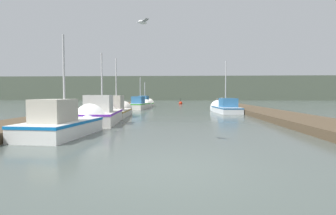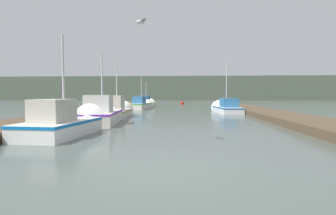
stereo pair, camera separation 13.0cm
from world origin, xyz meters
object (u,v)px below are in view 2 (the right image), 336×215
at_px(fishing_boat_4, 142,105).
at_px(mooring_piling_0, 102,108).
at_px(fishing_boat_5, 146,104).
at_px(channel_buoy, 182,103).
at_px(fishing_boat_3, 225,108).
at_px(fishing_boat_0, 67,123).
at_px(mooring_piling_2, 223,102).
at_px(fishing_boat_1, 104,114).
at_px(fishing_boat_2, 118,110).
at_px(seagull_lead, 140,22).
at_px(mooring_piling_1, 219,102).

xyz_separation_m(fishing_boat_4, mooring_piling_0, (-1.17, -10.30, 0.13)).
relative_size(fishing_boat_5, channel_buoy, 4.23).
height_order(fishing_boat_3, mooring_piling_0, fishing_boat_3).
distance_m(fishing_boat_0, fishing_boat_5, 22.76).
bearing_deg(mooring_piling_2, fishing_boat_0, -112.29).
distance_m(fishing_boat_4, channel_buoy, 14.09).
distance_m(fishing_boat_1, mooring_piling_0, 3.64).
height_order(fishing_boat_2, mooring_piling_0, fishing_boat_2).
relative_size(channel_buoy, seagull_lead, 2.14).
bearing_deg(mooring_piling_1, fishing_boat_3, -94.99).
bearing_deg(mooring_piling_2, fishing_boat_5, -175.79).
relative_size(mooring_piling_0, mooring_piling_2, 1.00).
bearing_deg(channel_buoy, fishing_boat_1, -99.08).
xyz_separation_m(fishing_boat_3, mooring_piling_2, (1.34, 10.47, 0.19)).
bearing_deg(fishing_boat_4, mooring_piling_0, -90.73).
height_order(fishing_boat_1, fishing_boat_2, fishing_boat_2).
height_order(mooring_piling_2, channel_buoy, mooring_piling_2).
xyz_separation_m(fishing_boat_5, mooring_piling_1, (9.44, 2.84, 0.07)).
relative_size(fishing_boat_3, fishing_boat_5, 1.17).
height_order(mooring_piling_0, channel_buoy, mooring_piling_0).
height_order(fishing_boat_3, seagull_lead, fishing_boat_3).
bearing_deg(fishing_boat_0, channel_buoy, 87.14).
bearing_deg(fishing_boat_5, fishing_boat_2, -85.46).
relative_size(fishing_boat_2, mooring_piling_1, 5.67).
xyz_separation_m(fishing_boat_5, seagull_lead, (3.39, -24.97, 3.33)).
bearing_deg(mooring_piling_0, seagull_lead, -66.64).
xyz_separation_m(fishing_boat_4, mooring_piling_2, (9.55, 5.13, 0.13)).
relative_size(fishing_boat_4, channel_buoy, 5.14).
xyz_separation_m(channel_buoy, seagull_lead, (-1.07, -33.96, 3.57)).
bearing_deg(channel_buoy, fishing_boat_2, -101.31).
relative_size(fishing_boat_1, fishing_boat_5, 1.27).
relative_size(fishing_boat_5, mooring_piling_0, 3.90).
xyz_separation_m(fishing_boat_0, channel_buoy, (4.40, 31.75, -0.27)).
height_order(fishing_boat_5, mooring_piling_1, fishing_boat_5).
bearing_deg(seagull_lead, fishing_boat_3, -57.12).
distance_m(fishing_boat_2, fishing_boat_3, 9.45).
xyz_separation_m(fishing_boat_2, mooring_piling_1, (9.57, 16.77, 0.05)).
bearing_deg(fishing_boat_4, fishing_boat_2, -85.82).
height_order(fishing_boat_0, fishing_boat_5, fishing_boat_0).
relative_size(fishing_boat_1, mooring_piling_0, 4.93).
bearing_deg(fishing_boat_0, fishing_boat_2, 96.25).
xyz_separation_m(mooring_piling_0, channel_buoy, (5.50, 23.71, -0.43)).
xyz_separation_m(fishing_boat_2, seagull_lead, (3.52, -11.03, 3.31)).
relative_size(fishing_boat_4, mooring_piling_2, 4.73).
relative_size(fishing_boat_1, mooring_piling_1, 6.09).
distance_m(fishing_boat_0, mooring_piling_2, 25.36).
distance_m(fishing_boat_1, fishing_boat_3, 11.76).
relative_size(fishing_boat_2, seagull_lead, 10.65).
distance_m(fishing_boat_5, mooring_piling_0, 14.75).
distance_m(fishing_boat_0, fishing_boat_1, 4.59).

